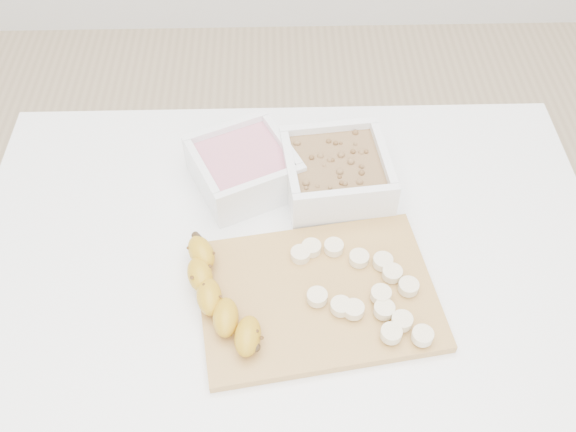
{
  "coord_description": "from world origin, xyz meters",
  "views": [
    {
      "loc": [
        -0.02,
        -0.59,
        1.55
      ],
      "look_at": [
        0.0,
        0.03,
        0.81
      ],
      "focal_mm": 40.0,
      "sensor_mm": 36.0,
      "label": 1
    }
  ],
  "objects_px": {
    "cutting_board": "(317,295)",
    "table": "(288,290)",
    "bowl_yogurt": "(244,167)",
    "bowl_granola": "(336,173)",
    "banana": "(220,297)"
  },
  "relations": [
    {
      "from": "table",
      "to": "banana",
      "type": "bearing_deg",
      "value": -136.48
    },
    {
      "from": "bowl_yogurt",
      "to": "cutting_board",
      "type": "height_order",
      "value": "bowl_yogurt"
    },
    {
      "from": "table",
      "to": "banana",
      "type": "relative_size",
      "value": 4.75
    },
    {
      "from": "bowl_yogurt",
      "to": "banana",
      "type": "bearing_deg",
      "value": -96.5
    },
    {
      "from": "bowl_yogurt",
      "to": "bowl_granola",
      "type": "distance_m",
      "value": 0.15
    },
    {
      "from": "table",
      "to": "bowl_granola",
      "type": "bearing_deg",
      "value": 59.21
    },
    {
      "from": "bowl_yogurt",
      "to": "cutting_board",
      "type": "relative_size",
      "value": 0.61
    },
    {
      "from": "table",
      "to": "cutting_board",
      "type": "xyz_separation_m",
      "value": [
        0.04,
        -0.08,
        0.1
      ]
    },
    {
      "from": "bowl_yogurt",
      "to": "bowl_granola",
      "type": "bearing_deg",
      "value": -7.51
    },
    {
      "from": "cutting_board",
      "to": "banana",
      "type": "xyz_separation_m",
      "value": [
        -0.14,
        -0.02,
        0.03
      ]
    },
    {
      "from": "bowl_granola",
      "to": "cutting_board",
      "type": "xyz_separation_m",
      "value": [
        -0.04,
        -0.22,
        -0.03
      ]
    },
    {
      "from": "table",
      "to": "bowl_granola",
      "type": "distance_m",
      "value": 0.21
    },
    {
      "from": "bowl_yogurt",
      "to": "banana",
      "type": "distance_m",
      "value": 0.25
    },
    {
      "from": "bowl_yogurt",
      "to": "cutting_board",
      "type": "xyz_separation_m",
      "value": [
        0.11,
        -0.24,
        -0.03
      ]
    },
    {
      "from": "cutting_board",
      "to": "table",
      "type": "bearing_deg",
      "value": 117.25
    }
  ]
}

